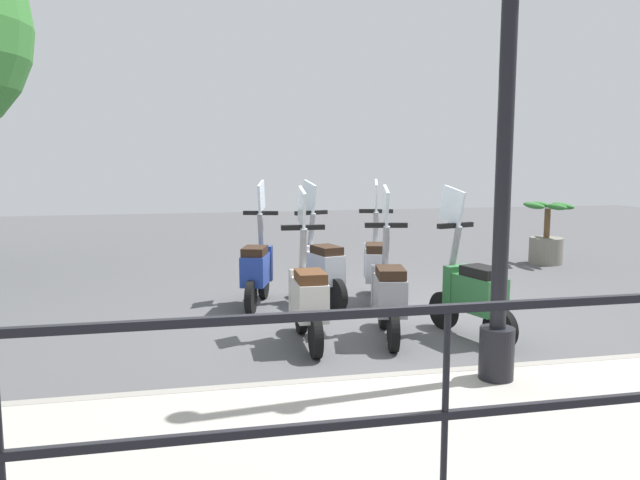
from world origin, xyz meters
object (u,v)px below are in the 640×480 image
(potted_palm, at_px, (546,238))
(scooter_near_1, at_px, (388,292))
(scooter_near_2, at_px, (308,297))
(scooter_far_2, at_px, (257,268))
(scooter_far_1, at_px, (321,267))
(scooter_far_0, at_px, (376,264))
(lamp_post_near, at_px, (505,149))
(scooter_near_0, at_px, (472,292))

(potted_palm, distance_m, scooter_near_1, 5.49)
(scooter_near_1, relative_size, scooter_near_2, 1.00)
(potted_palm, height_order, scooter_far_2, scooter_far_2)
(scooter_near_2, bearing_deg, scooter_near_1, -87.32)
(scooter_far_2, bearing_deg, scooter_far_1, -79.66)
(scooter_near_1, height_order, scooter_near_2, same)
(scooter_near_1, bearing_deg, scooter_far_0, -1.66)
(scooter_near_2, relative_size, scooter_far_2, 1.00)
(scooter_near_1, xyz_separation_m, scooter_near_2, (-0.02, 0.83, 0.00))
(scooter_near_2, height_order, scooter_far_2, same)
(scooter_near_1, xyz_separation_m, scooter_far_0, (1.61, -0.37, 0.00))
(potted_palm, distance_m, scooter_far_2, 5.57)
(lamp_post_near, height_order, potted_palm, lamp_post_near)
(potted_palm, xyz_separation_m, scooter_near_1, (-3.69, 4.06, 0.04))
(potted_palm, relative_size, scooter_near_0, 0.69)
(lamp_post_near, height_order, scooter_near_1, lamp_post_near)
(scooter_near_2, bearing_deg, scooter_far_1, -15.59)
(scooter_near_1, height_order, scooter_far_1, same)
(lamp_post_near, relative_size, scooter_far_2, 2.57)
(scooter_far_2, bearing_deg, lamp_post_near, -138.97)
(scooter_far_1, bearing_deg, scooter_far_2, 67.92)
(scooter_near_0, bearing_deg, potted_palm, -56.60)
(potted_palm, distance_m, scooter_near_0, 5.02)
(potted_palm, height_order, scooter_near_0, scooter_near_0)
(scooter_near_1, height_order, scooter_far_2, same)
(scooter_far_0, xyz_separation_m, scooter_far_1, (-0.04, 0.72, 0.00))
(scooter_near_0, bearing_deg, scooter_far_1, 17.76)
(scooter_near_0, distance_m, scooter_far_0, 1.83)
(scooter_near_2, bearing_deg, scooter_far_2, 11.28)
(lamp_post_near, xyz_separation_m, scooter_far_2, (3.31, 1.45, -1.41))
(scooter_near_0, distance_m, scooter_far_1, 2.09)
(potted_palm, distance_m, scooter_far_0, 4.23)
(scooter_near_2, distance_m, scooter_far_1, 1.67)
(scooter_near_1, distance_m, scooter_far_0, 1.66)
(scooter_near_1, relative_size, scooter_far_2, 1.00)
(scooter_near_0, height_order, scooter_far_1, same)
(scooter_near_0, xyz_separation_m, scooter_far_2, (1.82, 1.96, 0.00))
(potted_palm, bearing_deg, lamp_post_near, 144.96)
(scooter_far_2, bearing_deg, scooter_near_0, -115.59)
(scooter_far_0, distance_m, scooter_far_1, 0.72)
(scooter_far_0, bearing_deg, scooter_near_0, -150.21)
(lamp_post_near, xyz_separation_m, potted_palm, (5.33, -3.74, -1.44))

